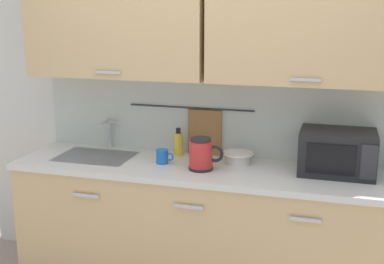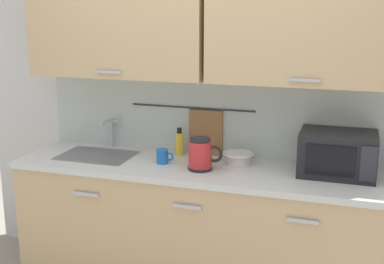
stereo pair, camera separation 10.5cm
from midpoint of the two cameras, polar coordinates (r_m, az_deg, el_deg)
name	(u,v)px [view 2 (the right image)]	position (r m, az deg, el deg)	size (l,w,h in m)	color
counter_unit	(200,229)	(3.48, 1.84, -10.87)	(2.53, 0.64, 0.90)	tan
back_wall_assembly	(213,67)	(3.41, 3.24, 7.26)	(3.70, 0.41, 2.50)	silver
sink_faucet	(110,129)	(3.76, -8.43, 0.33)	(0.09, 0.17, 0.22)	#B2B5BA
microwave	(338,154)	(3.27, 16.93, -2.33)	(0.46, 0.35, 0.27)	black
electric_kettle	(201,154)	(3.23, 1.94, -2.53)	(0.23, 0.16, 0.21)	black
dish_soap_bottle	(179,143)	(3.55, -0.58, -1.27)	(0.06, 0.06, 0.20)	yellow
mug_near_sink	(163,156)	(3.38, -2.41, -2.74)	(0.12, 0.08, 0.09)	blue
mixing_bowl	(238,157)	(3.39, 6.07, -2.85)	(0.21, 0.21, 0.08)	silver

